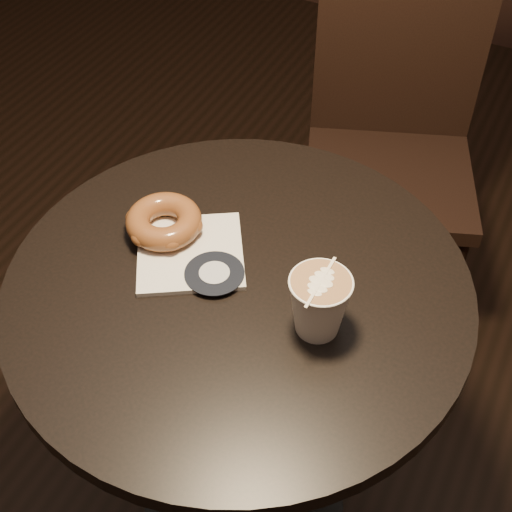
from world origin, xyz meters
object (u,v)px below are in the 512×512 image
Objects in this scene: pastry_bag at (190,253)px; doughnut at (164,221)px; latte_cup at (319,305)px; cafe_table at (240,361)px; chair at (394,118)px.

pastry_bag is 0.07m from doughnut.
cafe_table is at bearing 169.62° from latte_cup.
chair is 6.17× the size of pastry_bag.
cafe_table is at bearing -110.95° from chair.
doughnut is 0.30m from latte_cup.
latte_cup is (0.14, -0.03, 0.25)m from cafe_table.
chair is 8.26× the size of doughnut.
latte_cup is at bearing -10.38° from cafe_table.
chair is at bearing 78.39° from doughnut.
chair is (0.00, 0.78, 0.00)m from cafe_table.
chair reaches higher than cafe_table.
doughnut is at bearing -122.39° from chair.
cafe_table is 0.78m from chair.
cafe_table is at bearing -14.59° from doughnut.
pastry_bag is 1.66× the size of latte_cup.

